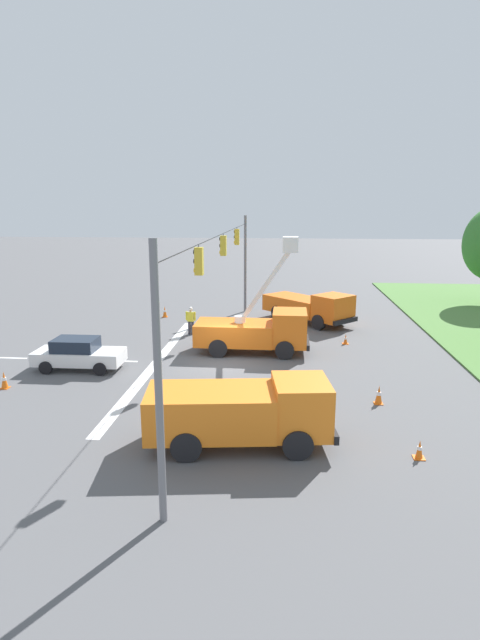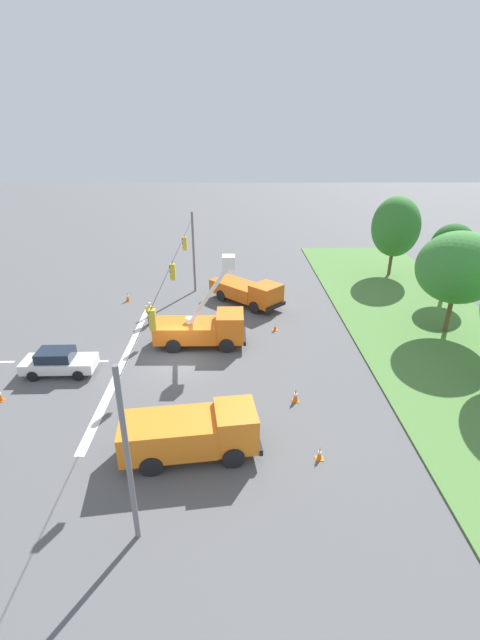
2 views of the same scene
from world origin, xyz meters
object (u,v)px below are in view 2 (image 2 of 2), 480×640
at_px(traffic_cone_foreground_right, 275,327).
at_px(utility_truck_support_near, 192,432).
at_px(utility_truck_bucket_lift, 204,327).
at_px(traffic_cone_mid_left, 296,395).
at_px(utility_truck_support_far, 248,291).
at_px(road_worker, 150,312).
at_px(tree_west, 452,247).
at_px(tree_centre, 459,268).
at_px(tree_far_west, 396,227).
at_px(sedan_white, 59,362).
at_px(traffic_cone_foreground_left, 320,454).
at_px(traffic_cone_mid_right, 128,297).

bearing_deg(traffic_cone_foreground_right, utility_truck_support_near, -20.72).
distance_m(utility_truck_bucket_lift, traffic_cone_mid_left, 8.74).
bearing_deg(utility_truck_support_far, traffic_cone_foreground_right, 19.16).
bearing_deg(utility_truck_support_far, road_worker, -62.56).
bearing_deg(tree_west, tree_centre, -22.54).
bearing_deg(tree_far_west, utility_truck_support_near, -34.25).
height_order(tree_far_west, sedan_white, tree_far_west).
bearing_deg(road_worker, traffic_cone_foreground_left, 34.47).
bearing_deg(utility_truck_bucket_lift, traffic_cone_foreground_right, 113.29).
xyz_separation_m(utility_truck_support_far, road_worker, (3.93, -7.57, -0.14)).
height_order(utility_truck_bucket_lift, sedan_white, utility_truck_bucket_lift).
distance_m(tree_west, utility_truck_support_near, 28.18).
xyz_separation_m(utility_truck_support_far, sedan_white, (11.13, -11.82, -0.35)).
bearing_deg(road_worker, sedan_white, -30.58).
bearing_deg(utility_truck_bucket_lift, utility_truck_support_far, 156.75).
bearing_deg(tree_centre, utility_truck_support_far, -111.97).
distance_m(utility_truck_support_far, road_worker, 8.53).
bearing_deg(tree_far_west, traffic_cone_foreground_left, -24.39).
bearing_deg(traffic_cone_mid_right, traffic_cone_foreground_right, 63.44).
distance_m(tree_west, traffic_cone_foreground_right, 17.05).
distance_m(sedan_white, traffic_cone_foreground_right, 14.87).
bearing_deg(tree_centre, utility_truck_support_near, -54.06).
bearing_deg(traffic_cone_foreground_left, utility_truck_support_near, -94.08).
bearing_deg(sedan_white, traffic_cone_mid_right, 173.14).
bearing_deg(traffic_cone_foreground_left, traffic_cone_mid_right, -146.42).
relative_size(utility_truck_support_near, traffic_cone_foreground_right, 10.94).
relative_size(utility_truck_support_near, traffic_cone_mid_right, 8.06).
xyz_separation_m(utility_truck_bucket_lift, traffic_cone_foreground_left, (11.33, 5.84, -1.05)).
bearing_deg(tree_far_west, utility_truck_bucket_lift, -49.67).
bearing_deg(utility_truck_support_far, tree_far_west, 117.70).
distance_m(traffic_cone_foreground_left, traffic_cone_foreground_right, 13.53).
height_order(traffic_cone_mid_left, traffic_cone_mid_right, traffic_cone_mid_right).
height_order(road_worker, traffic_cone_foreground_left, road_worker).
xyz_separation_m(utility_truck_support_near, traffic_cone_foreground_right, (-13.10, 4.95, -0.96)).
relative_size(tree_west, sedan_white, 1.52).
bearing_deg(traffic_cone_mid_left, tree_far_west, 150.40).
xyz_separation_m(utility_truck_bucket_lift, traffic_cone_foreground_right, (-2.17, 5.05, -1.07)).
height_order(utility_truck_support_near, traffic_cone_foreground_left, utility_truck_support_near).
relative_size(utility_truck_support_near, utility_truck_support_far, 1.00).
bearing_deg(tree_centre, traffic_cone_mid_right, -104.94).
height_order(utility_truck_support_far, sedan_white, utility_truck_support_far).
relative_size(tree_far_west, tree_centre, 1.06).
xyz_separation_m(utility_truck_support_near, traffic_cone_foreground_left, (0.41, 5.75, -0.95)).
relative_size(utility_truck_bucket_lift, traffic_cone_mid_left, 8.18).
relative_size(traffic_cone_foreground_right, traffic_cone_mid_left, 0.76).
bearing_deg(tree_far_west, utility_truck_support_far, -62.30).
bearing_deg(utility_truck_bucket_lift, utility_truck_support_near, 0.50).
xyz_separation_m(traffic_cone_foreground_left, traffic_cone_foreground_right, (-13.51, -0.79, -0.02)).
bearing_deg(traffic_cone_mid_right, tree_west, 90.28).
xyz_separation_m(tree_west, traffic_cone_foreground_left, (19.75, -14.46, -4.34)).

